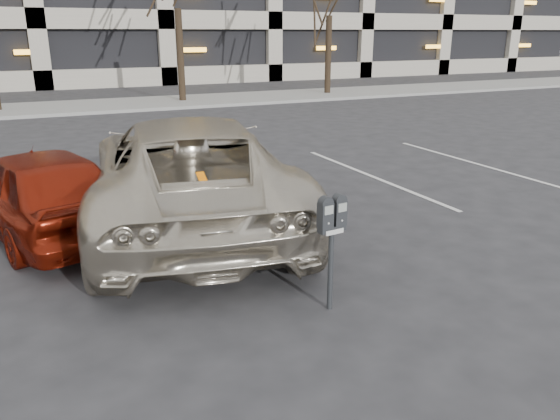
% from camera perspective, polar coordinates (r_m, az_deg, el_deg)
% --- Properties ---
extents(ground, '(140.00, 140.00, 0.00)m').
position_cam_1_polar(ground, '(7.69, -6.92, -3.76)').
color(ground, '#28282B').
rests_on(ground, ground).
extents(sidewalk, '(80.00, 4.00, 0.12)m').
position_cam_1_polar(sidewalk, '(23.08, -19.87, 10.11)').
color(sidewalk, gray).
rests_on(sidewalk, ground).
extents(stall_lines, '(16.90, 5.20, 0.00)m').
position_cam_1_polar(stall_lines, '(9.57, -19.33, -0.22)').
color(stall_lines, silver).
rests_on(stall_lines, ground).
extents(parking_meter, '(0.33, 0.16, 1.25)m').
position_cam_1_polar(parking_meter, '(5.63, 5.44, -1.58)').
color(parking_meter, black).
rests_on(parking_meter, ground).
extents(suv_silver, '(3.87, 6.45, 1.68)m').
position_cam_1_polar(suv_silver, '(8.39, -9.43, 4.00)').
color(suv_silver, beige).
rests_on(suv_silver, ground).
extents(car_red, '(2.53, 4.16, 1.32)m').
position_cam_1_polar(car_red, '(8.63, -23.71, 1.87)').
color(car_red, maroon).
rests_on(car_red, ground).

